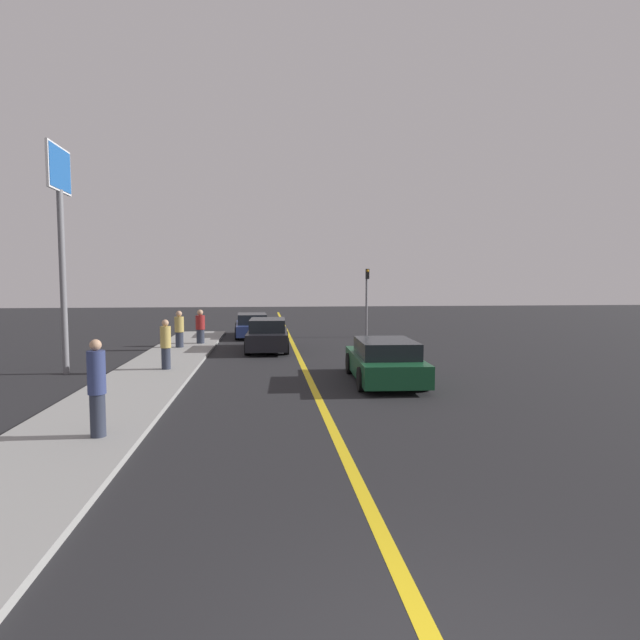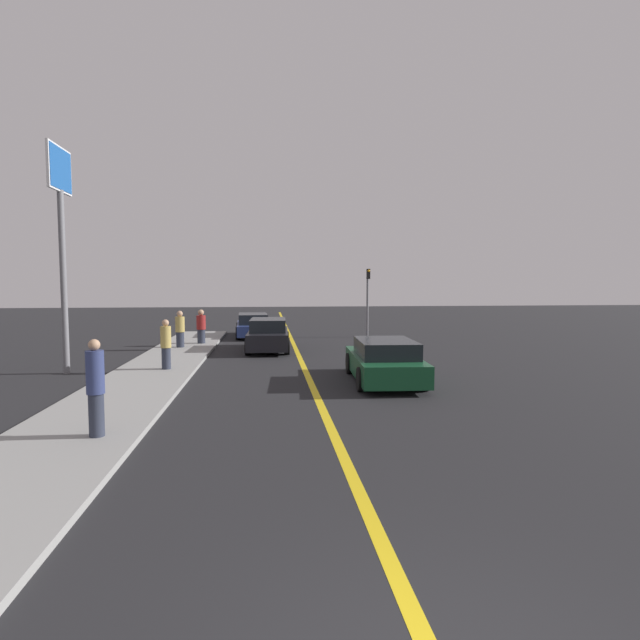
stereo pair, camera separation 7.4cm
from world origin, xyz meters
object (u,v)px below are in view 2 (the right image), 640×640
object	(u,v)px
car_near_right_lane	(384,361)
pedestrian_far_standing	(180,329)
car_far_distant	(253,325)
pedestrian_near_curb	(96,387)
roadside_sign	(61,207)
pedestrian_by_sign	(201,327)
traffic_light	(368,295)
car_ahead_center	(268,335)
pedestrian_mid_group	(166,344)

from	to	relation	value
car_near_right_lane	pedestrian_far_standing	world-z (taller)	pedestrian_far_standing
car_far_distant	pedestrian_near_curb	size ratio (longest dim) A/B	2.63
car_near_right_lane	pedestrian_near_curb	xyz separation A→B (m)	(-6.66, -5.08, 0.41)
pedestrian_near_curb	roadside_sign	world-z (taller)	roadside_sign
pedestrian_by_sign	car_far_distant	bearing A→B (deg)	58.06
pedestrian_near_curb	traffic_light	xyz separation A→B (m)	(8.67, 17.42, 1.28)
car_far_distant	pedestrian_far_standing	size ratio (longest dim) A/B	2.94
pedestrian_near_curb	pedestrian_by_sign	xyz separation A→B (m)	(0.06, 14.51, -0.14)
car_far_distant	car_ahead_center	bearing A→B (deg)	-84.61
car_near_right_lane	car_far_distant	distance (m)	13.85
car_far_distant	roadside_sign	xyz separation A→B (m)	(-5.79, -10.73, 4.77)
pedestrian_mid_group	roadside_sign	world-z (taller)	roadside_sign
car_near_right_lane	roadside_sign	xyz separation A→B (m)	(-10.06, 2.45, 4.76)
car_ahead_center	pedestrian_far_standing	xyz separation A→B (m)	(-3.90, 0.67, 0.24)
car_far_distant	pedestrian_by_sign	bearing A→B (deg)	-124.56
traffic_light	pedestrian_near_curb	bearing A→B (deg)	-116.46
car_far_distant	car_near_right_lane	bearing A→B (deg)	-74.67
pedestrian_far_standing	roadside_sign	bearing A→B (deg)	-115.90
car_near_right_lane	traffic_light	world-z (taller)	traffic_light
car_ahead_center	pedestrian_far_standing	distance (m)	3.97
pedestrian_mid_group	pedestrian_by_sign	distance (m)	7.16
car_ahead_center	pedestrian_near_curb	size ratio (longest dim) A/B	2.42
pedestrian_far_standing	traffic_light	bearing A→B (deg)	24.71
car_ahead_center	pedestrian_by_sign	xyz separation A→B (m)	(-3.16, 2.06, 0.22)
pedestrian_near_curb	roadside_sign	distance (m)	9.34
pedestrian_mid_group	traffic_light	distance (m)	13.47
pedestrian_mid_group	traffic_light	bearing A→B (deg)	48.71
car_near_right_lane	roadside_sign	distance (m)	11.40
car_near_right_lane	pedestrian_near_curb	size ratio (longest dim) A/B	2.49
car_near_right_lane	car_far_distant	world-z (taller)	car_far_distant
roadside_sign	car_ahead_center	bearing A→B (deg)	36.63
traffic_light	car_ahead_center	bearing A→B (deg)	-137.64
car_ahead_center	roadside_sign	world-z (taller)	roadside_sign
car_ahead_center	traffic_light	bearing A→B (deg)	44.13
pedestrian_by_sign	roadside_sign	world-z (taller)	roadside_sign
pedestrian_far_standing	traffic_light	distance (m)	10.39
pedestrian_mid_group	pedestrian_far_standing	bearing A→B (deg)	95.11
car_near_right_lane	pedestrian_mid_group	bearing A→B (deg)	164.55
car_ahead_center	pedestrian_by_sign	size ratio (longest dim) A/B	2.75
pedestrian_near_curb	traffic_light	distance (m)	19.50
car_near_right_lane	pedestrian_mid_group	size ratio (longest dim) A/B	2.74
car_far_distant	pedestrian_far_standing	bearing A→B (deg)	-123.55
car_ahead_center	pedestrian_by_sign	world-z (taller)	pedestrian_by_sign
car_near_right_lane	traffic_light	bearing A→B (deg)	83.70
car_near_right_lane	pedestrian_near_curb	distance (m)	8.39
pedestrian_mid_group	pedestrian_near_curb	bearing A→B (deg)	-88.66
pedestrian_far_standing	traffic_light	world-z (taller)	traffic_light
pedestrian_near_curb	pedestrian_far_standing	xyz separation A→B (m)	(-0.69, 13.12, -0.12)
pedestrian_near_curb	pedestrian_by_sign	distance (m)	14.51
car_ahead_center	car_far_distant	xyz separation A→B (m)	(-0.82, 5.81, -0.06)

